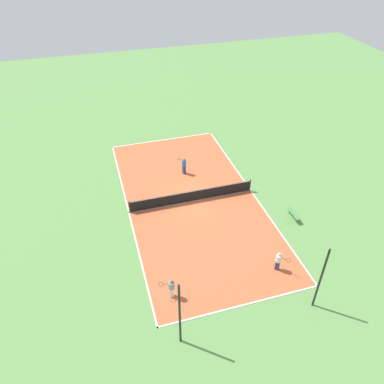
% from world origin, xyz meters
% --- Properties ---
extents(ground_plane, '(80.00, 80.00, 0.00)m').
position_xyz_m(ground_plane, '(0.00, 0.00, 0.00)').
color(ground_plane, '#60934C').
extents(court_surface, '(9.99, 20.20, 0.02)m').
position_xyz_m(court_surface, '(0.00, 0.00, 0.01)').
color(court_surface, '#C66038').
rests_on(court_surface, ground_plane).
extents(tennis_net, '(9.79, 0.10, 1.03)m').
position_xyz_m(tennis_net, '(0.00, 0.00, 0.55)').
color(tennis_net, black).
rests_on(tennis_net, court_surface).
extents(bench, '(0.36, 1.46, 0.45)m').
position_xyz_m(bench, '(-6.59, 4.01, 0.38)').
color(bench, '#4C8C4C').
rests_on(bench, ground_plane).
extents(player_near_blue, '(0.67, 0.99, 1.54)m').
position_xyz_m(player_near_blue, '(-0.43, -3.86, 0.90)').
color(player_near_blue, navy).
rests_on(player_near_blue, court_surface).
extents(player_baseline_gray, '(0.98, 0.51, 1.46)m').
position_xyz_m(player_baseline_gray, '(3.69, 8.26, 0.85)').
color(player_baseline_gray, white).
rests_on(player_baseline_gray, court_surface).
extents(player_near_white, '(0.89, 0.90, 1.46)m').
position_xyz_m(player_near_white, '(-3.19, 8.15, 0.85)').
color(player_near_white, navy).
rests_on(player_near_white, court_surface).
extents(tennis_ball_far_baseline, '(0.07, 0.07, 0.07)m').
position_xyz_m(tennis_ball_far_baseline, '(0.34, -2.92, 0.06)').
color(tennis_ball_far_baseline, '#CCE033').
rests_on(tennis_ball_far_baseline, court_surface).
extents(tennis_ball_left_sideline, '(0.07, 0.07, 0.07)m').
position_xyz_m(tennis_ball_left_sideline, '(-2.80, 5.01, 0.06)').
color(tennis_ball_left_sideline, '#CCE033').
rests_on(tennis_ball_left_sideline, court_surface).
extents(tennis_ball_near_net, '(0.07, 0.07, 0.07)m').
position_xyz_m(tennis_ball_near_net, '(2.83, 2.95, 0.06)').
color(tennis_ball_near_net, '#CCE033').
rests_on(tennis_ball_near_net, court_surface).
extents(tennis_ball_midcourt, '(0.07, 0.07, 0.07)m').
position_xyz_m(tennis_ball_midcourt, '(4.33, -3.62, 0.06)').
color(tennis_ball_midcourt, '#CCE033').
rests_on(tennis_ball_midcourt, court_surface).
extents(fence_post_back_left, '(0.12, 0.12, 4.56)m').
position_xyz_m(fence_post_back_left, '(-3.94, 11.16, 2.28)').
color(fence_post_back_left, black).
rests_on(fence_post_back_left, ground_plane).
extents(fence_post_back_right, '(0.12, 0.12, 4.56)m').
position_xyz_m(fence_post_back_right, '(3.94, 11.16, 2.28)').
color(fence_post_back_right, black).
rests_on(fence_post_back_right, ground_plane).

